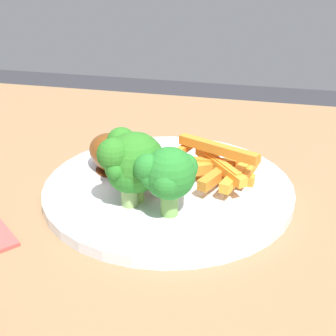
% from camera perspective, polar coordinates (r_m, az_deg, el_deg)
% --- Properties ---
extents(dining_table, '(1.07, 0.73, 0.71)m').
position_cam_1_polar(dining_table, '(0.58, 4.00, -12.99)').
color(dining_table, '#8E6B47').
rests_on(dining_table, ground_plane).
extents(dinner_plate, '(0.28, 0.28, 0.01)m').
position_cam_1_polar(dinner_plate, '(0.52, -0.00, -2.59)').
color(dinner_plate, silver).
rests_on(dinner_plate, dining_table).
extents(broccoli_floret_front, '(0.07, 0.07, 0.08)m').
position_cam_1_polar(broccoli_floret_front, '(0.46, -4.75, 0.96)').
color(broccoli_floret_front, '#8EB852').
rests_on(broccoli_floret_front, dinner_plate).
extents(broccoli_floret_middle, '(0.05, 0.05, 0.06)m').
position_cam_1_polar(broccoli_floret_middle, '(0.46, -5.03, -0.54)').
color(broccoli_floret_middle, '#8CAE5F').
rests_on(broccoli_floret_middle, dinner_plate).
extents(broccoli_floret_back, '(0.06, 0.06, 0.07)m').
position_cam_1_polar(broccoli_floret_back, '(0.44, 0.12, -0.77)').
color(broccoli_floret_back, '#77A750').
rests_on(broccoli_floret_back, dinner_plate).
extents(carrot_fries_pile, '(0.12, 0.09, 0.05)m').
position_cam_1_polar(carrot_fries_pile, '(0.52, 6.00, 0.32)').
color(carrot_fries_pile, orange).
rests_on(carrot_fries_pile, dinner_plate).
extents(chicken_drumstick_near, '(0.12, 0.10, 0.04)m').
position_cam_1_polar(chicken_drumstick_near, '(0.54, -6.50, 1.66)').
color(chicken_drumstick_near, '#52240B').
rests_on(chicken_drumstick_near, dinner_plate).
extents(chicken_drumstick_far, '(0.11, 0.07, 0.05)m').
position_cam_1_polar(chicken_drumstick_far, '(0.52, -3.93, 1.46)').
color(chicken_drumstick_far, '#5D1B09').
rests_on(chicken_drumstick_far, dinner_plate).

